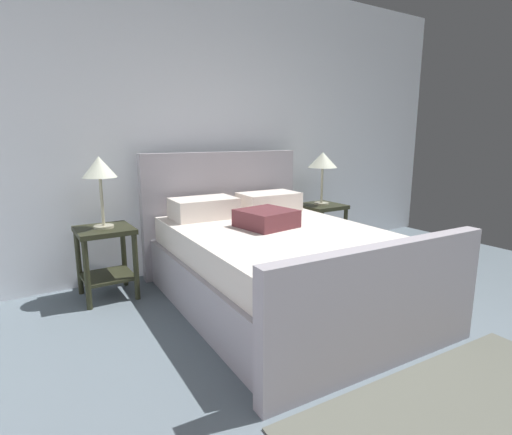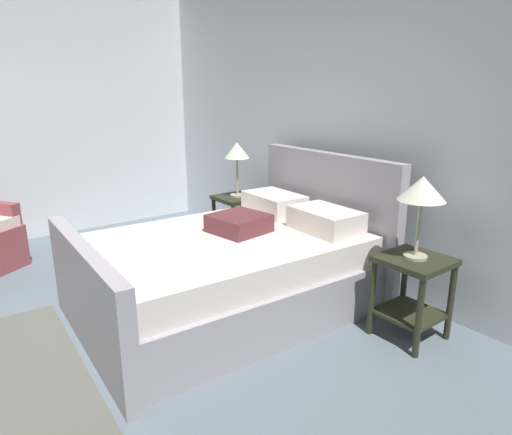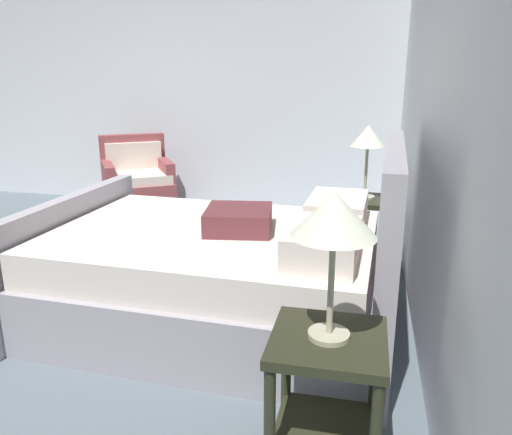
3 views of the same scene
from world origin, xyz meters
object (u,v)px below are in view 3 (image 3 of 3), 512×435
at_px(table_lamp_right, 334,219).
at_px(armchair, 138,186).
at_px(bed, 223,271).
at_px(nightstand_right, 327,382).
at_px(nightstand_left, 363,222).
at_px(table_lamp_left, 368,139).

xyz_separation_m(table_lamp_right, armchair, (-3.31, -2.38, -0.72)).
bearing_deg(bed, nightstand_right, 33.54).
relative_size(nightstand_right, nightstand_left, 1.00).
height_order(nightstand_right, nightstand_left, same).
bearing_deg(table_lamp_right, nightstand_left, 177.46).
xyz_separation_m(nightstand_right, armchair, (-3.31, -2.38, -0.06)).
distance_m(bed, table_lamp_left, 1.60).
distance_m(bed, nightstand_right, 1.36).
distance_m(table_lamp_left, armchair, 2.79).
relative_size(bed, nightstand_right, 3.81).
relative_size(table_lamp_left, armchair, 0.58).
xyz_separation_m(table_lamp_right, nightstand_left, (-2.27, 0.10, -0.67)).
xyz_separation_m(bed, table_lamp_left, (-1.14, 0.85, 0.73)).
xyz_separation_m(table_lamp_right, table_lamp_left, (-2.27, 0.10, 0.01)).
bearing_deg(table_lamp_left, armchair, -112.76).
bearing_deg(nightstand_left, table_lamp_left, 90.00).
bearing_deg(table_lamp_right, bed, -146.46).
bearing_deg(nightstand_left, bed, -36.82).
bearing_deg(nightstand_right, nightstand_left, 177.46).
bearing_deg(nightstand_right, table_lamp_left, 177.46).
height_order(table_lamp_right, table_lamp_left, table_lamp_left).
bearing_deg(table_lamp_right, nightstand_right, -104.04).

